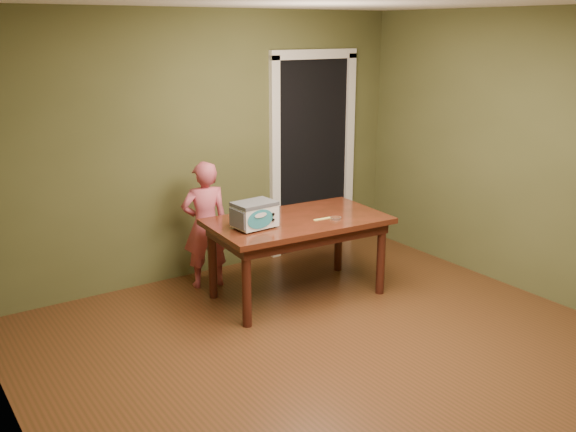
% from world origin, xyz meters
% --- Properties ---
extents(floor, '(5.00, 5.00, 0.00)m').
position_xyz_m(floor, '(0.00, 0.00, 0.00)').
color(floor, '#532C17').
rests_on(floor, ground).
extents(room_shell, '(4.52, 5.02, 2.61)m').
position_xyz_m(room_shell, '(0.00, 0.00, 1.71)').
color(room_shell, brown).
rests_on(room_shell, ground).
extents(doorway, '(1.10, 0.66, 2.25)m').
position_xyz_m(doorway, '(1.30, 2.78, 1.06)').
color(doorway, black).
rests_on(doorway, ground).
extents(dining_table, '(1.66, 1.00, 0.75)m').
position_xyz_m(dining_table, '(0.38, 1.45, 0.65)').
color(dining_table, '#38190C').
rests_on(dining_table, floor).
extents(toy_oven, '(0.39, 0.28, 0.23)m').
position_xyz_m(toy_oven, '(-0.08, 1.42, 0.88)').
color(toy_oven, '#4C4F54').
rests_on(toy_oven, dining_table).
extents(baking_pan, '(0.10, 0.10, 0.02)m').
position_xyz_m(baking_pan, '(0.66, 1.24, 0.76)').
color(baking_pan, silver).
rests_on(baking_pan, dining_table).
extents(spatula, '(0.18, 0.04, 0.01)m').
position_xyz_m(spatula, '(0.56, 1.31, 0.75)').
color(spatula, '#FBF46D').
rests_on(spatula, dining_table).
extents(child, '(0.50, 0.38, 1.23)m').
position_xyz_m(child, '(-0.20, 2.14, 0.61)').
color(child, '#C14F5F').
rests_on(child, floor).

